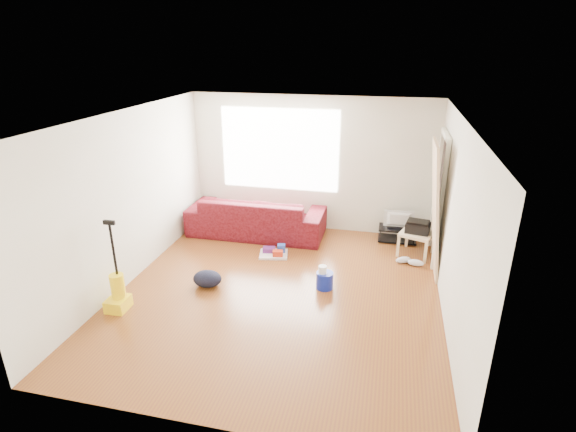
% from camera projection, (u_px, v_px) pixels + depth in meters
% --- Properties ---
extents(room, '(4.51, 5.01, 2.51)m').
position_uv_depth(room, '(286.00, 208.00, 6.14)').
color(room, brown).
rests_on(room, ground).
extents(sofa, '(2.49, 0.97, 0.73)m').
position_uv_depth(sofa, '(257.00, 234.00, 8.43)').
color(sofa, '#330103').
rests_on(sofa, ground).
extents(tv_stand, '(0.67, 0.39, 0.25)m').
position_uv_depth(tv_stand, '(397.00, 234.00, 8.09)').
color(tv_stand, black).
rests_on(tv_stand, ground).
extents(tv, '(0.53, 0.07, 0.30)m').
position_uv_depth(tv, '(399.00, 220.00, 7.99)').
color(tv, black).
rests_on(tv, tv_stand).
extents(side_table, '(0.64, 0.64, 0.41)m').
position_uv_depth(side_table, '(417.00, 236.00, 7.49)').
color(side_table, '#D7B17C').
rests_on(side_table, ground).
extents(printer, '(0.43, 0.36, 0.20)m').
position_uv_depth(printer, '(418.00, 227.00, 7.43)').
color(printer, black).
rests_on(printer, side_table).
extents(bucket, '(0.30, 0.30, 0.25)m').
position_uv_depth(bucket, '(324.00, 288.00, 6.58)').
color(bucket, '#0D1D92').
rests_on(bucket, ground).
extents(toilet_paper, '(0.12, 0.12, 0.11)m').
position_uv_depth(toilet_paper, '(322.00, 277.00, 6.52)').
color(toilet_paper, white).
rests_on(toilet_paper, bucket).
extents(cleaning_tray, '(0.53, 0.46, 0.17)m').
position_uv_depth(cleaning_tray, '(274.00, 252.00, 7.57)').
color(cleaning_tray, silver).
rests_on(cleaning_tray, ground).
extents(backpack, '(0.43, 0.34, 0.23)m').
position_uv_depth(backpack, '(208.00, 286.00, 6.64)').
color(backpack, black).
rests_on(backpack, ground).
extents(sneakers, '(0.47, 0.24, 0.11)m').
position_uv_depth(sneakers, '(409.00, 261.00, 7.25)').
color(sneakers, silver).
rests_on(sneakers, ground).
extents(vacuum, '(0.27, 0.31, 1.26)m').
position_uv_depth(vacuum, '(118.00, 293.00, 6.00)').
color(vacuum, yellow).
rests_on(vacuum, ground).
extents(door_panel, '(0.26, 0.82, 2.05)m').
position_uv_depth(door_panel, '(428.00, 271.00, 7.07)').
color(door_panel, tan).
rests_on(door_panel, ground).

